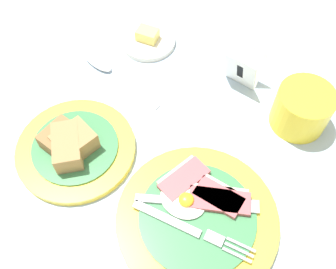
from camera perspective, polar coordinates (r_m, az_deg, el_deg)
The scene contains 7 objects.
ground_plane at distance 0.62m, azimuth -5.89°, elevation -9.08°, with size 3.00×3.00×0.00m, color #A3BCD1.
breakfast_plate at distance 0.60m, azimuth 4.31°, elevation -11.61°, with size 0.24×0.24×0.03m.
bread_plate at distance 0.66m, azimuth -13.59°, elevation -1.71°, with size 0.20×0.20×0.05m.
sugar_cup at distance 0.69m, azimuth 18.91°, elevation 3.66°, with size 0.09×0.09×0.07m.
butter_dish at distance 0.80m, azimuth -2.96°, elevation 13.61°, with size 0.11×0.11×0.03m.
number_card at distance 0.72m, azimuth 10.91°, elevation 9.45°, with size 0.06×0.05×0.07m.
teaspoon_by_saucer at distance 0.76m, azimuth -8.79°, elevation 9.33°, with size 0.19×0.05×0.01m.
Camera 1 is at (0.19, -0.17, 0.57)m, focal length 42.00 mm.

